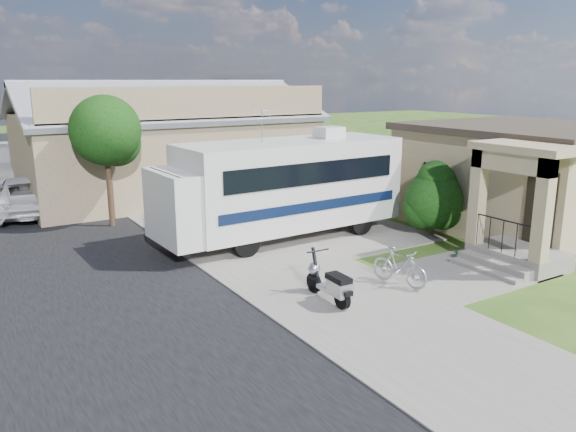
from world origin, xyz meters
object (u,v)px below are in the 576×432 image
motorhome (282,185)px  pickup_truck (27,195)px  shrub (434,198)px  bicycle (399,269)px  garden_hose (463,258)px  scooter (331,284)px

motorhome → pickup_truck: bearing=126.5°
shrub → bicycle: bearing=-144.6°
shrub → bicycle: size_ratio=1.61×
shrub → garden_hose: 2.91m
motorhome → bicycle: 5.47m
pickup_truck → garden_hose: pickup_truck is taller
bicycle → shrub: bearing=21.3°
pickup_truck → scooter: bearing=117.4°
shrub → scooter: bearing=-154.7°
shrub → pickup_truck: bearing=136.1°
pickup_truck → garden_hose: size_ratio=12.83×
bicycle → garden_hose: bicycle is taller
bicycle → scooter: bearing=166.0°
bicycle → pickup_truck: (-6.76, 13.51, 0.26)m
motorhome → bicycle: (0.20, -5.31, -1.31)m
scooter → bicycle: 2.11m
shrub → bicycle: 5.21m
shrub → motorhome: bearing=152.0°
bicycle → motorhome: bearing=78.1°
motorhome → garden_hose: bearing=-57.9°
scooter → pickup_truck: 14.29m
scooter → garden_hose: size_ratio=4.14×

